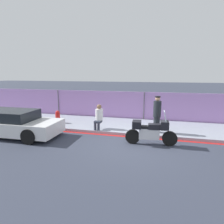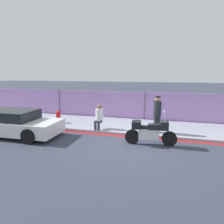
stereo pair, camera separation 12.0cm
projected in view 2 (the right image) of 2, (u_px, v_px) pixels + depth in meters
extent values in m
plane|color=#333847|center=(132.00, 146.00, 8.25)|extent=(120.00, 120.00, 0.00)
cube|color=#8E93A3|center=(141.00, 127.00, 10.90)|extent=(43.39, 3.16, 0.14)
cube|color=red|center=(136.00, 137.00, 9.33)|extent=(43.39, 0.18, 0.01)
cube|color=#AD7FC6|center=(145.00, 107.00, 12.32)|extent=(41.22, 0.08, 1.83)
cylinder|color=#4C4C51|center=(59.00, 103.00, 13.75)|extent=(0.05, 0.05, 1.83)
cylinder|color=#4C4C51|center=(145.00, 107.00, 12.22)|extent=(0.05, 0.05, 1.83)
cylinder|color=black|center=(169.00, 139.00, 8.20)|extent=(0.62, 0.19, 0.61)
cylinder|color=black|center=(132.00, 137.00, 8.48)|extent=(0.62, 0.19, 0.61)
cube|color=silver|center=(149.00, 134.00, 8.32)|extent=(0.86, 0.34, 0.45)
cube|color=black|center=(154.00, 127.00, 8.22)|extent=(0.54, 0.35, 0.22)
cube|color=black|center=(147.00, 127.00, 8.28)|extent=(0.62, 0.33, 0.10)
cube|color=black|center=(164.00, 125.00, 8.13)|extent=(0.36, 0.50, 0.34)
cube|color=silver|center=(165.00, 116.00, 8.06)|extent=(0.14, 0.43, 0.42)
cube|color=black|center=(136.00, 124.00, 8.35)|extent=(0.40, 0.53, 0.30)
cylinder|color=#1E2328|center=(157.00, 125.00, 9.59)|extent=(0.30, 0.30, 0.76)
cylinder|color=#1E2328|center=(157.00, 109.00, 9.44)|extent=(0.37, 0.37, 0.76)
sphere|color=tan|center=(158.00, 99.00, 9.34)|extent=(0.23, 0.23, 0.23)
cylinder|color=black|center=(158.00, 97.00, 9.33)|extent=(0.26, 0.26, 0.05)
cylinder|color=#2D3342|center=(95.00, 126.00, 10.01)|extent=(0.13, 0.13, 0.40)
cylinder|color=#2D3342|center=(99.00, 126.00, 9.96)|extent=(0.13, 0.13, 0.40)
cube|color=#2D3342|center=(98.00, 122.00, 10.13)|extent=(0.33, 0.40, 0.10)
cylinder|color=white|center=(99.00, 114.00, 10.26)|extent=(0.39, 0.39, 0.56)
sphere|color=brown|center=(99.00, 107.00, 10.18)|extent=(0.24, 0.24, 0.24)
cube|color=silver|center=(15.00, 126.00, 9.53)|extent=(4.42, 1.84, 0.60)
cube|color=black|center=(10.00, 115.00, 9.48)|extent=(2.44, 1.59, 0.46)
cylinder|color=black|center=(50.00, 126.00, 10.02)|extent=(0.67, 0.23, 0.67)
cylinder|color=black|center=(29.00, 136.00, 8.44)|extent=(0.67, 0.23, 0.67)
cylinder|color=black|center=(5.00, 123.00, 10.68)|extent=(0.67, 0.23, 0.67)
cylinder|color=red|center=(58.00, 118.00, 11.56)|extent=(0.26, 0.26, 0.52)
sphere|color=red|center=(58.00, 112.00, 11.50)|extent=(0.23, 0.23, 0.23)
cylinder|color=red|center=(57.00, 118.00, 11.42)|extent=(0.09, 0.10, 0.09)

